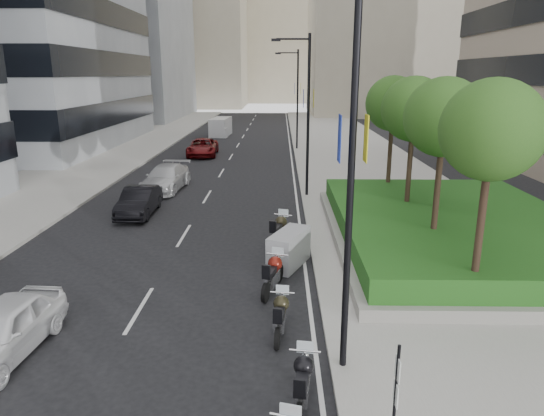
{
  "coord_description": "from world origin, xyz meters",
  "views": [
    {
      "loc": [
        2.77,
        -9.29,
        6.93
      ],
      "look_at": [
        2.46,
        8.41,
        2.0
      ],
      "focal_mm": 32.0,
      "sensor_mm": 36.0,
      "label": 1
    }
  ],
  "objects_px": {
    "motorcycle_4": "(273,274)",
    "motorcycle_5": "(289,249)",
    "parking_sign": "(395,398)",
    "car_b": "(139,201)",
    "motorcycle_3": "(280,315)",
    "car_c": "(166,178)",
    "lamp_post_1": "(306,108)",
    "car_a": "(2,330)",
    "motorcycle_2": "(303,382)",
    "lamp_post_0": "(344,163)",
    "car_d": "(203,147)",
    "delivery_van": "(220,128)",
    "lamp_post_2": "(296,95)",
    "motorcycle_6": "(279,230)"
  },
  "relations": [
    {
      "from": "lamp_post_1",
      "to": "motorcycle_2",
      "type": "bearing_deg",
      "value": -92.73
    },
    {
      "from": "motorcycle_6",
      "to": "delivery_van",
      "type": "relative_size",
      "value": 0.47
    },
    {
      "from": "lamp_post_0",
      "to": "motorcycle_3",
      "type": "height_order",
      "value": "lamp_post_0"
    },
    {
      "from": "lamp_post_0",
      "to": "lamp_post_2",
      "type": "xyz_separation_m",
      "value": [
        0.0,
        35.0,
        0.0
      ]
    },
    {
      "from": "lamp_post_2",
      "to": "car_b",
      "type": "distance_m",
      "value": 23.77
    },
    {
      "from": "delivery_van",
      "to": "motorcycle_4",
      "type": "bearing_deg",
      "value": -76.17
    },
    {
      "from": "lamp_post_2",
      "to": "motorcycle_4",
      "type": "distance_m",
      "value": 30.98
    },
    {
      "from": "lamp_post_1",
      "to": "car_b",
      "type": "relative_size",
      "value": 2.12
    },
    {
      "from": "motorcycle_3",
      "to": "delivery_van",
      "type": "distance_m",
      "value": 44.35
    },
    {
      "from": "delivery_van",
      "to": "motorcycle_6",
      "type": "bearing_deg",
      "value": -74.8
    },
    {
      "from": "car_d",
      "to": "car_b",
      "type": "bearing_deg",
      "value": -94.04
    },
    {
      "from": "motorcycle_4",
      "to": "car_b",
      "type": "xyz_separation_m",
      "value": [
        -6.91,
        8.85,
        0.1
      ]
    },
    {
      "from": "lamp_post_2",
      "to": "car_a",
      "type": "relative_size",
      "value": 2.19
    },
    {
      "from": "car_d",
      "to": "delivery_van",
      "type": "bearing_deg",
      "value": 87.54
    },
    {
      "from": "lamp_post_0",
      "to": "motorcycle_4",
      "type": "distance_m",
      "value": 6.46
    },
    {
      "from": "parking_sign",
      "to": "car_a",
      "type": "bearing_deg",
      "value": 158.75
    },
    {
      "from": "lamp_post_0",
      "to": "car_a",
      "type": "relative_size",
      "value": 2.19
    },
    {
      "from": "lamp_post_1",
      "to": "car_a",
      "type": "relative_size",
      "value": 2.19
    },
    {
      "from": "parking_sign",
      "to": "car_b",
      "type": "bearing_deg",
      "value": 119.44
    },
    {
      "from": "lamp_post_2",
      "to": "lamp_post_0",
      "type": "bearing_deg",
      "value": -90.0
    },
    {
      "from": "motorcycle_4",
      "to": "motorcycle_5",
      "type": "xyz_separation_m",
      "value": [
        0.56,
        2.16,
        0.07
      ]
    },
    {
      "from": "motorcycle_5",
      "to": "delivery_van",
      "type": "height_order",
      "value": "delivery_van"
    },
    {
      "from": "motorcycle_3",
      "to": "car_b",
      "type": "distance_m",
      "value": 13.59
    },
    {
      "from": "car_d",
      "to": "delivery_van",
      "type": "height_order",
      "value": "delivery_van"
    },
    {
      "from": "lamp_post_0",
      "to": "motorcycle_3",
      "type": "xyz_separation_m",
      "value": [
        -1.35,
        1.68,
        -4.52
      ]
    },
    {
      "from": "car_b",
      "to": "car_c",
      "type": "relative_size",
      "value": 0.82
    },
    {
      "from": "motorcycle_3",
      "to": "motorcycle_4",
      "type": "distance_m",
      "value": 2.72
    },
    {
      "from": "lamp_post_0",
      "to": "parking_sign",
      "type": "relative_size",
      "value": 3.6
    },
    {
      "from": "lamp_post_1",
      "to": "parking_sign",
      "type": "bearing_deg",
      "value": -88.12
    },
    {
      "from": "motorcycle_4",
      "to": "car_d",
      "type": "bearing_deg",
      "value": 28.89
    },
    {
      "from": "lamp_post_2",
      "to": "car_c",
      "type": "bearing_deg",
      "value": -117.18
    },
    {
      "from": "motorcycle_5",
      "to": "motorcycle_6",
      "type": "xyz_separation_m",
      "value": [
        -0.38,
        2.3,
        -0.03
      ]
    },
    {
      "from": "motorcycle_3",
      "to": "motorcycle_2",
      "type": "bearing_deg",
      "value": -164.82
    },
    {
      "from": "motorcycle_3",
      "to": "car_d",
      "type": "relative_size",
      "value": 0.39
    },
    {
      "from": "motorcycle_6",
      "to": "car_b",
      "type": "height_order",
      "value": "car_b"
    },
    {
      "from": "parking_sign",
      "to": "car_d",
      "type": "height_order",
      "value": "parking_sign"
    },
    {
      "from": "lamp_post_1",
      "to": "car_b",
      "type": "bearing_deg",
      "value": -156.14
    },
    {
      "from": "lamp_post_1",
      "to": "car_d",
      "type": "xyz_separation_m",
      "value": [
        -8.16,
        14.57,
        -4.33
      ]
    },
    {
      "from": "motorcycle_6",
      "to": "lamp_post_1",
      "type": "bearing_deg",
      "value": 7.74
    },
    {
      "from": "lamp_post_0",
      "to": "lamp_post_1",
      "type": "xyz_separation_m",
      "value": [
        0.0,
        17.0,
        0.0
      ]
    },
    {
      "from": "lamp_post_2",
      "to": "car_d",
      "type": "distance_m",
      "value": 9.85
    },
    {
      "from": "motorcycle_3",
      "to": "car_c",
      "type": "xyz_separation_m",
      "value": [
        -7.05,
        16.96,
        0.2
      ]
    },
    {
      "from": "car_c",
      "to": "delivery_van",
      "type": "xyz_separation_m",
      "value": [
        0.12,
        26.84,
        0.18
      ]
    },
    {
      "from": "lamp_post_2",
      "to": "parking_sign",
      "type": "xyz_separation_m",
      "value": [
        0.66,
        -38.0,
        -3.61
      ]
    },
    {
      "from": "motorcycle_5",
      "to": "car_c",
      "type": "relative_size",
      "value": 0.46
    },
    {
      "from": "motorcycle_5",
      "to": "car_a",
      "type": "bearing_deg",
      "value": 153.27
    },
    {
      "from": "motorcycle_2",
      "to": "car_a",
      "type": "bearing_deg",
      "value": 84.12
    },
    {
      "from": "delivery_van",
      "to": "car_a",
      "type": "bearing_deg",
      "value": -85.51
    },
    {
      "from": "motorcycle_3",
      "to": "car_a",
      "type": "relative_size",
      "value": 0.5
    },
    {
      "from": "parking_sign",
      "to": "lamp_post_2",
      "type": "bearing_deg",
      "value": 90.99
    }
  ]
}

